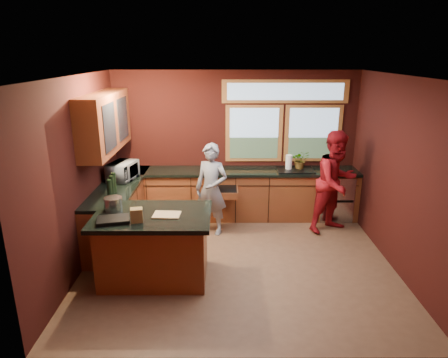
{
  "coord_description": "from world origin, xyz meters",
  "views": [
    {
      "loc": [
        -0.22,
        -5.34,
        2.99
      ],
      "look_at": [
        -0.21,
        0.4,
        1.17
      ],
      "focal_mm": 32.0,
      "sensor_mm": 36.0,
      "label": 1
    }
  ],
  "objects_px": {
    "island": "(154,246)",
    "cutting_board": "(167,215)",
    "person_red": "(336,182)",
    "person_grey": "(211,189)",
    "stock_pot": "(113,204)"
  },
  "relations": [
    {
      "from": "person_red",
      "to": "stock_pot",
      "type": "height_order",
      "value": "person_red"
    },
    {
      "from": "person_grey",
      "to": "person_red",
      "type": "distance_m",
      "value": 2.13
    },
    {
      "from": "person_grey",
      "to": "cutting_board",
      "type": "relative_size",
      "value": 4.49
    },
    {
      "from": "island",
      "to": "person_red",
      "type": "xyz_separation_m",
      "value": [
        2.86,
        1.55,
        0.41
      ]
    },
    {
      "from": "island",
      "to": "stock_pot",
      "type": "relative_size",
      "value": 6.46
    },
    {
      "from": "island",
      "to": "cutting_board",
      "type": "xyz_separation_m",
      "value": [
        0.2,
        -0.05,
        0.48
      ]
    },
    {
      "from": "island",
      "to": "person_red",
      "type": "relative_size",
      "value": 0.88
    },
    {
      "from": "person_red",
      "to": "cutting_board",
      "type": "xyz_separation_m",
      "value": [
        -2.66,
        -1.6,
        0.07
      ]
    },
    {
      "from": "person_grey",
      "to": "island",
      "type": "bearing_deg",
      "value": -93.52
    },
    {
      "from": "person_red",
      "to": "cutting_board",
      "type": "height_order",
      "value": "person_red"
    },
    {
      "from": "person_red",
      "to": "cutting_board",
      "type": "distance_m",
      "value": 3.11
    },
    {
      "from": "person_red",
      "to": "cutting_board",
      "type": "bearing_deg",
      "value": -178.94
    },
    {
      "from": "person_grey",
      "to": "cutting_board",
      "type": "distance_m",
      "value": 1.61
    },
    {
      "from": "island",
      "to": "stock_pot",
      "type": "distance_m",
      "value": 0.8
    },
    {
      "from": "island",
      "to": "person_red",
      "type": "bearing_deg",
      "value": 28.46
    }
  ]
}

